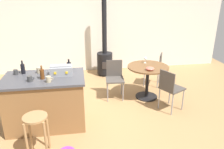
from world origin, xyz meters
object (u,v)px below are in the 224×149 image
at_px(dining_table, 148,74).
at_px(bottle_0, 42,74).
at_px(folding_chair_left, 155,67).
at_px(wood_stove, 105,57).
at_px(wine_glass, 145,59).
at_px(cup_3, 39,70).
at_px(cup_0, 30,79).
at_px(cup_1, 16,72).
at_px(serving_bowl, 150,69).
at_px(folding_chair_far, 170,87).
at_px(bottle_2, 69,66).
at_px(cup_2, 49,79).
at_px(bottle_1, 23,69).
at_px(folding_chair_near, 115,76).
at_px(toolbox, 61,70).
at_px(kitchen_island, 46,101).
at_px(wooden_stool, 36,127).

distance_m(dining_table, bottle_0, 2.34).
relative_size(folding_chair_left, wood_stove, 0.38).
bearing_deg(bottle_0, wine_glass, 27.06).
bearing_deg(cup_3, cup_0, -104.07).
relative_size(cup_1, serving_bowl, 0.60).
bearing_deg(cup_3, folding_chair_far, -2.20).
xyz_separation_m(dining_table, bottle_2, (-1.69, -0.50, 0.45)).
bearing_deg(cup_1, cup_0, -50.10).
distance_m(wood_stove, cup_2, 2.92).
relative_size(bottle_2, cup_0, 1.89).
distance_m(cup_2, wine_glass, 2.37).
relative_size(bottle_1, cup_2, 2.09).
bearing_deg(folding_chair_near, cup_0, -146.22).
xyz_separation_m(toolbox, cup_2, (-0.19, -0.29, -0.04)).
height_order(folding_chair_left, serving_bowl, folding_chair_left).
height_order(folding_chair_near, bottle_1, bottle_1).
height_order(wood_stove, bottle_0, wood_stove).
bearing_deg(toolbox, bottle_0, -156.60).
bearing_deg(folding_chair_far, cup_2, -170.91).
xyz_separation_m(kitchen_island, wine_glass, (2.13, 1.02, 0.39)).
distance_m(dining_table, cup_3, 2.33).
bearing_deg(wine_glass, folding_chair_far, -73.47).
bearing_deg(wine_glass, bottle_2, -156.46).
xyz_separation_m(folding_chair_left, bottle_0, (-2.55, -1.50, 0.53)).
distance_m(bottle_1, cup_1, 0.13).
bearing_deg(wood_stove, kitchen_island, -119.84).
xyz_separation_m(folding_chair_far, cup_1, (-2.89, 0.08, 0.46)).
bearing_deg(serving_bowl, bottle_2, -171.35).
distance_m(wood_stove, cup_3, 2.63).
distance_m(dining_table, folding_chair_left, 0.78).
xyz_separation_m(bottle_0, cup_3, (-0.09, 0.30, -0.04)).
bearing_deg(cup_1, bottle_2, 4.32).
relative_size(dining_table, serving_bowl, 5.07).
bearing_deg(folding_chair_left, bottle_1, -157.82).
xyz_separation_m(dining_table, bottle_0, (-2.13, -0.85, 0.45)).
bearing_deg(cup_2, cup_3, 114.97).
relative_size(wooden_stool, cup_2, 5.79).
bearing_deg(dining_table, wine_glass, 89.50).
xyz_separation_m(kitchen_island, cup_1, (-0.49, 0.21, 0.51)).
bearing_deg(cup_2, serving_bowl, 21.12).
relative_size(dining_table, folding_chair_far, 1.04).
bearing_deg(wood_stove, serving_bowl, -68.41).
distance_m(folding_chair_left, bottle_1, 3.19).
bearing_deg(folding_chair_left, bottle_0, -149.43).
bearing_deg(folding_chair_far, cup_1, 178.51).
xyz_separation_m(folding_chair_near, serving_bowl, (0.69, -0.39, 0.29)).
distance_m(folding_chair_far, bottle_1, 2.82).
bearing_deg(wood_stove, cup_2, -115.53).
xyz_separation_m(folding_chair_near, cup_1, (-1.89, -0.71, 0.48)).
xyz_separation_m(dining_table, cup_2, (-2.01, -1.01, 0.41)).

